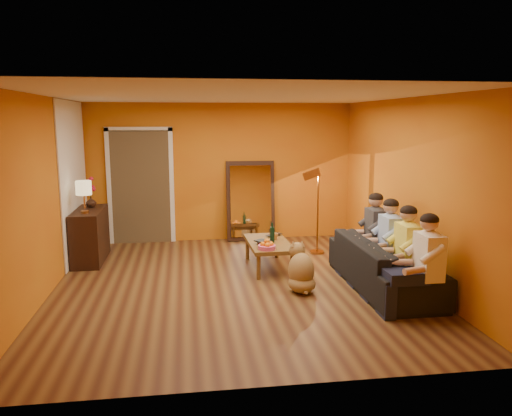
{
  "coord_description": "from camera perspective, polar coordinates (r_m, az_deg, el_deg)",
  "views": [
    {
      "loc": [
        -0.68,
        -6.69,
        2.29
      ],
      "look_at": [
        0.35,
        0.5,
        1.0
      ],
      "focal_mm": 35.0,
      "sensor_mm": 36.0,
      "label": 1
    }
  ],
  "objects": [
    {
      "name": "sideboard",
      "position": [
        8.59,
        -18.43,
        -2.99
      ],
      "size": [
        0.44,
        1.18,
        0.85
      ],
      "primitive_type": "cube",
      "color": "black",
      "rests_on": "floor"
    },
    {
      "name": "person_far_right",
      "position": [
        7.69,
        13.52,
        -2.84
      ],
      "size": [
        0.7,
        0.44,
        1.22
      ],
      "primitive_type": null,
      "color": "#343439",
      "rests_on": "sofa"
    },
    {
      "name": "book_mid",
      "position": [
        7.55,
        0.4,
        -4.04
      ],
      "size": [
        0.2,
        0.24,
        0.02
      ],
      "primitive_type": "imported",
      "rotation": [
        0.0,
        0.0,
        -0.18
      ],
      "color": "#AD132B",
      "rests_on": "book_lower"
    },
    {
      "name": "mirror_frame",
      "position": [
        9.52,
        -0.62,
        0.83
      ],
      "size": [
        0.92,
        0.27,
        1.51
      ],
      "primitive_type": "cube",
      "rotation": [
        -0.14,
        0.0,
        0.0
      ],
      "color": "black",
      "rests_on": "floor"
    },
    {
      "name": "floor_lamp",
      "position": [
        8.62,
        7.07,
        -0.51
      ],
      "size": [
        0.36,
        0.32,
        1.44
      ],
      "primitive_type": null,
      "rotation": [
        0.0,
        0.0,
        -0.29
      ],
      "color": "#B06F33",
      "rests_on": "floor"
    },
    {
      "name": "book_lower",
      "position": [
        7.54,
        0.34,
        -4.2
      ],
      "size": [
        0.2,
        0.24,
        0.02
      ],
      "primitive_type": "imported",
      "rotation": [
        0.0,
        0.0,
        0.14
      ],
      "color": "black",
      "rests_on": "coffee_table"
    },
    {
      "name": "table_lamp",
      "position": [
        8.18,
        -19.06,
        1.19
      ],
      "size": [
        0.24,
        0.24,
        0.51
      ],
      "primitive_type": null,
      "color": "beige",
      "rests_on": "sideboard"
    },
    {
      "name": "vase",
      "position": [
        8.74,
        -18.33,
        0.66
      ],
      "size": [
        0.17,
        0.17,
        0.18
      ],
      "primitive_type": "imported",
      "color": "black",
      "rests_on": "sideboard"
    },
    {
      "name": "white_accent",
      "position": [
        8.69,
        -20.11,
        2.91
      ],
      "size": [
        0.02,
        1.9,
        2.58
      ],
      "primitive_type": "cube",
      "color": "white",
      "rests_on": "wall_left"
    },
    {
      "name": "room_shell",
      "position": [
        7.16,
        -2.63,
        2.11
      ],
      "size": [
        5.0,
        5.5,
        2.6
      ],
      "color": "brown",
      "rests_on": "ground"
    },
    {
      "name": "door_header",
      "position": [
        9.44,
        -13.28,
        8.77
      ],
      "size": [
        1.22,
        0.06,
        0.08
      ],
      "primitive_type": "cube",
      "color": "white",
      "rests_on": "wall_back"
    },
    {
      "name": "door_jamb_left",
      "position": [
        9.58,
        -16.42,
        2.22
      ],
      "size": [
        0.08,
        0.06,
        2.2
      ],
      "primitive_type": "cube",
      "color": "white",
      "rests_on": "wall_back"
    },
    {
      "name": "wine_bottle",
      "position": [
        7.69,
        1.87,
        -2.82
      ],
      "size": [
        0.07,
        0.07,
        0.31
      ],
      "primitive_type": "cylinder",
      "color": "black",
      "rests_on": "coffee_table"
    },
    {
      "name": "coffee_table",
      "position": [
        7.82,
        1.43,
        -5.36
      ],
      "size": [
        0.65,
        1.23,
        0.42
      ],
      "primitive_type": null,
      "rotation": [
        0.0,
        0.0,
        0.02
      ],
      "color": "brown",
      "rests_on": "floor"
    },
    {
      "name": "flowers",
      "position": [
        8.7,
        -18.43,
        2.52
      ],
      "size": [
        0.17,
        0.17,
        0.51
      ],
      "primitive_type": null,
      "color": "#AD132B",
      "rests_on": "vase"
    },
    {
      "name": "tumbler",
      "position": [
        7.89,
        2.15,
        -3.27
      ],
      "size": [
        0.14,
        0.14,
        0.1
      ],
      "primitive_type": "imported",
      "rotation": [
        0.0,
        0.0,
        -0.29
      ],
      "color": "#B27F3F",
      "rests_on": "coffee_table"
    },
    {
      "name": "laptop",
      "position": [
        8.13,
        2.28,
        -3.15
      ],
      "size": [
        0.36,
        0.33,
        0.02
      ],
      "primitive_type": "imported",
      "rotation": [
        0.0,
        0.0,
        0.63
      ],
      "color": "black",
      "rests_on": "coffee_table"
    },
    {
      "name": "person_mid_left",
      "position": [
        6.71,
        16.97,
        -4.88
      ],
      "size": [
        0.7,
        0.44,
        1.22
      ],
      "primitive_type": null,
      "color": "#F6F252",
      "rests_on": "sofa"
    },
    {
      "name": "person_mid_right",
      "position": [
        7.19,
        15.12,
        -3.79
      ],
      "size": [
        0.7,
        0.44,
        1.22
      ],
      "primitive_type": null,
      "color": "#9CBDF2",
      "rests_on": "sofa"
    },
    {
      "name": "sofa",
      "position": [
        7.13,
        14.37,
        -6.21
      ],
      "size": [
        2.27,
        0.89,
        0.66
      ],
      "primitive_type": "imported",
      "rotation": [
        0.0,
        0.0,
        1.57
      ],
      "color": "black",
      "rests_on": "floor"
    },
    {
      "name": "fruit_bowl",
      "position": [
        7.3,
        1.25,
        -4.13
      ],
      "size": [
        0.26,
        0.26,
        0.16
      ],
      "primitive_type": null,
      "color": "#D74C7F",
      "rests_on": "coffee_table"
    },
    {
      "name": "book_upper",
      "position": [
        7.52,
        0.35,
        -3.94
      ],
      "size": [
        0.29,
        0.3,
        0.02
      ],
      "primitive_type": "imported",
      "rotation": [
        0.0,
        0.0,
        0.64
      ],
      "color": "black",
      "rests_on": "book_mid"
    },
    {
      "name": "door_jamb_right",
      "position": [
        9.49,
        -9.59,
        2.42
      ],
      "size": [
        0.08,
        0.06,
        2.2
      ],
      "primitive_type": "cube",
      "color": "white",
      "rests_on": "wall_back"
    },
    {
      "name": "dog",
      "position": [
        6.78,
        5.19,
        -6.71
      ],
      "size": [
        0.44,
        0.62,
        0.67
      ],
      "primitive_type": null,
      "rotation": [
        0.0,
        0.0,
        -0.14
      ],
      "color": "#9F7748",
      "rests_on": "floor"
    },
    {
      "name": "person_far_left",
      "position": [
        6.23,
        19.1,
        -6.13
      ],
      "size": [
        0.7,
        0.44,
        1.22
      ],
      "primitive_type": null,
      "color": "white",
      "rests_on": "sofa"
    },
    {
      "name": "doorway_recess",
      "position": [
        9.64,
        -12.97,
        2.42
      ],
      "size": [
        1.06,
        0.3,
        2.1
      ],
      "primitive_type": "cube",
      "color": "#3F2D19",
      "rests_on": "floor"
    },
    {
      "name": "mirror_glass",
      "position": [
        9.49,
        -0.59,
        0.79
      ],
      "size": [
        0.78,
        0.21,
        1.35
      ],
      "primitive_type": "cube",
      "rotation": [
        -0.14,
        0.0,
        0.0
      ],
      "color": "white",
      "rests_on": "mirror_frame"
    }
  ]
}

